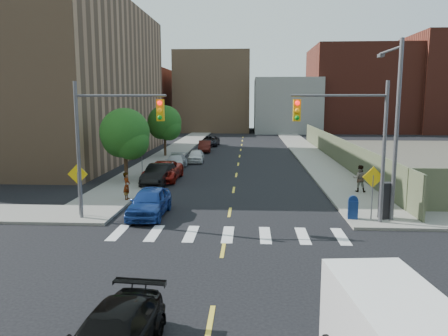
# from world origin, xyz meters

# --- Properties ---
(ground) EXTENTS (160.00, 160.00, 0.00)m
(ground) POSITION_xyz_m (0.00, 0.00, 0.00)
(ground) COLOR black
(ground) RESTS_ON ground
(sidewalk_nw) EXTENTS (3.50, 73.00, 0.15)m
(sidewalk_nw) POSITION_xyz_m (-7.75, 41.50, 0.07)
(sidewalk_nw) COLOR gray
(sidewalk_nw) RESTS_ON ground
(sidewalk_ne) EXTENTS (3.50, 73.00, 0.15)m
(sidewalk_ne) POSITION_xyz_m (7.75, 41.50, 0.07)
(sidewalk_ne) COLOR gray
(sidewalk_ne) RESTS_ON ground
(fence_north) EXTENTS (0.12, 44.00, 2.50)m
(fence_north) POSITION_xyz_m (9.60, 28.00, 1.25)
(fence_north) COLOR #646B4B
(fence_north) RESTS_ON ground
(building_nw) EXTENTS (22.00, 30.00, 16.00)m
(building_nw) POSITION_xyz_m (-22.00, 30.00, 8.00)
(building_nw) COLOR #8C6B4C
(building_nw) RESTS_ON ground
(bg_bldg_west) EXTENTS (14.00, 18.00, 12.00)m
(bg_bldg_west) POSITION_xyz_m (-22.00, 70.00, 6.00)
(bg_bldg_west) COLOR #592319
(bg_bldg_west) RESTS_ON ground
(bg_bldg_midwest) EXTENTS (14.00, 16.00, 15.00)m
(bg_bldg_midwest) POSITION_xyz_m (-6.00, 72.00, 7.50)
(bg_bldg_midwest) COLOR #8C6B4C
(bg_bldg_midwest) RESTS_ON ground
(bg_bldg_center) EXTENTS (12.00, 16.00, 10.00)m
(bg_bldg_center) POSITION_xyz_m (8.00, 70.00, 5.00)
(bg_bldg_center) COLOR gray
(bg_bldg_center) RESTS_ON ground
(bg_bldg_east) EXTENTS (18.00, 18.00, 16.00)m
(bg_bldg_east) POSITION_xyz_m (22.00, 72.00, 8.00)
(bg_bldg_east) COLOR #592319
(bg_bldg_east) RESTS_ON ground
(bg_bldg_fareast) EXTENTS (14.00, 16.00, 18.00)m
(bg_bldg_fareast) POSITION_xyz_m (38.00, 70.00, 9.00)
(bg_bldg_fareast) COLOR #592319
(bg_bldg_fareast) RESTS_ON ground
(signal_nw) EXTENTS (4.59, 0.30, 7.00)m
(signal_nw) POSITION_xyz_m (-5.98, 6.00, 4.53)
(signal_nw) COLOR #59595E
(signal_nw) RESTS_ON ground
(signal_ne) EXTENTS (4.59, 0.30, 7.00)m
(signal_ne) POSITION_xyz_m (5.98, 6.00, 4.53)
(signal_ne) COLOR #59595E
(signal_ne) RESTS_ON ground
(streetlight_ne) EXTENTS (0.25, 3.70, 9.00)m
(streetlight_ne) POSITION_xyz_m (8.20, 6.90, 5.22)
(streetlight_ne) COLOR #59595E
(streetlight_ne) RESTS_ON ground
(warn_sign_nw) EXTENTS (1.06, 0.06, 2.83)m
(warn_sign_nw) POSITION_xyz_m (-7.80, 6.50, 1.99)
(warn_sign_nw) COLOR #59595E
(warn_sign_nw) RESTS_ON ground
(warn_sign_ne) EXTENTS (1.06, 0.06, 2.83)m
(warn_sign_ne) POSITION_xyz_m (7.20, 6.50, 1.99)
(warn_sign_ne) COLOR #59595E
(warn_sign_ne) RESTS_ON ground
(warn_sign_midwest) EXTENTS (1.06, 0.06, 2.83)m
(warn_sign_midwest) POSITION_xyz_m (-7.80, 20.00, 1.99)
(warn_sign_midwest) COLOR #59595E
(warn_sign_midwest) RESTS_ON ground
(tree_west_near) EXTENTS (3.66, 3.64, 5.52)m
(tree_west_near) POSITION_xyz_m (-8.00, 16.05, 3.48)
(tree_west_near) COLOR #332114
(tree_west_near) RESTS_ON ground
(tree_west_far) EXTENTS (3.66, 3.64, 5.52)m
(tree_west_far) POSITION_xyz_m (-8.00, 31.05, 3.48)
(tree_west_far) COLOR #332114
(tree_west_far) RESTS_ON ground
(parked_car_blue) EXTENTS (1.83, 4.45, 1.51)m
(parked_car_blue) POSITION_xyz_m (-4.20, 7.00, 0.76)
(parked_car_blue) COLOR navy
(parked_car_blue) RESTS_ON ground
(parked_car_black) EXTENTS (1.94, 4.59, 1.47)m
(parked_car_black) POSITION_xyz_m (-5.50, 15.68, 0.74)
(parked_car_black) COLOR black
(parked_car_black) RESTS_ON ground
(parked_car_red) EXTENTS (2.50, 5.27, 1.45)m
(parked_car_red) POSITION_xyz_m (-5.50, 17.17, 0.73)
(parked_car_red) COLOR maroon
(parked_car_red) RESTS_ON ground
(parked_car_silver) EXTENTS (1.83, 4.35, 1.25)m
(parked_car_silver) POSITION_xyz_m (-5.50, 23.04, 0.63)
(parked_car_silver) COLOR #A3A7AA
(parked_car_silver) RESTS_ON ground
(parked_car_white) EXTENTS (1.68, 3.80, 1.27)m
(parked_car_white) POSITION_xyz_m (-4.20, 27.15, 0.64)
(parked_car_white) COLOR silver
(parked_car_white) RESTS_ON ground
(parked_car_maroon) EXTENTS (1.67, 4.10, 1.32)m
(parked_car_maroon) POSITION_xyz_m (-4.20, 35.67, 0.66)
(parked_car_maroon) COLOR #3B100B
(parked_car_maroon) RESTS_ON ground
(parked_car_grey) EXTENTS (2.40, 4.88, 1.33)m
(parked_car_grey) POSITION_xyz_m (-4.20, 42.47, 0.67)
(parked_car_grey) COLOR black
(parked_car_grey) RESTS_ON ground
(mailbox) EXTENTS (0.54, 0.44, 1.19)m
(mailbox) POSITION_xyz_m (6.30, 6.57, 0.73)
(mailbox) COLOR navy
(mailbox) RESTS_ON sidewalk_ne
(payphone) EXTENTS (0.65, 0.59, 1.85)m
(payphone) POSITION_xyz_m (7.93, 6.70, 1.07)
(payphone) COLOR black
(payphone) RESTS_ON sidewalk_ne
(pedestrian_west) EXTENTS (0.40, 0.61, 1.65)m
(pedestrian_west) POSITION_xyz_m (-6.30, 10.14, 0.98)
(pedestrian_west) COLOR gray
(pedestrian_west) RESTS_ON sidewalk_nw
(pedestrian_east) EXTENTS (0.98, 0.84, 1.75)m
(pedestrian_east) POSITION_xyz_m (8.24, 13.22, 1.03)
(pedestrian_east) COLOR gray
(pedestrian_east) RESTS_ON sidewalk_ne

